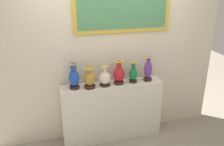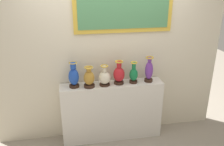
% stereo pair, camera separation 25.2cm
% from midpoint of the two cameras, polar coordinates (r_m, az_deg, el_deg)
% --- Properties ---
extents(ground_plane, '(9.56, 9.56, 0.00)m').
position_cam_midpoint_polar(ground_plane, '(4.10, -1.82, -14.71)').
color(ground_plane, gray).
extents(display_shelf, '(1.56, 0.29, 0.94)m').
position_cam_midpoint_polar(display_shelf, '(3.84, -1.90, -9.03)').
color(display_shelf, silver).
rests_on(display_shelf, ground_plane).
extents(back_wall, '(3.56, 0.14, 3.09)m').
position_cam_midpoint_polar(back_wall, '(3.61, -2.75, 7.75)').
color(back_wall, beige).
rests_on(back_wall, ground_plane).
extents(vase_sapphire, '(0.15, 0.15, 0.38)m').
position_cam_midpoint_polar(vase_sapphire, '(3.48, -11.07, -1.11)').
color(vase_sapphire, '#382319').
rests_on(vase_sapphire, display_shelf).
extents(vase_ochre, '(0.16, 0.16, 0.31)m').
position_cam_midpoint_polar(vase_ochre, '(3.47, -7.42, -1.44)').
color(vase_ochre, '#382319').
rests_on(vase_ochre, display_shelf).
extents(vase_ivory, '(0.18, 0.18, 0.31)m').
position_cam_midpoint_polar(vase_ivory, '(3.52, -3.77, -1.17)').
color(vase_ivory, '#382319').
rests_on(vase_ivory, display_shelf).
extents(vase_crimson, '(0.17, 0.17, 0.36)m').
position_cam_midpoint_polar(vase_crimson, '(3.57, -0.37, -0.25)').
color(vase_crimson, '#382319').
rests_on(vase_crimson, display_shelf).
extents(vase_emerald, '(0.13, 0.13, 0.33)m').
position_cam_midpoint_polar(vase_emerald, '(3.63, 3.08, -0.16)').
color(vase_emerald, '#382319').
rests_on(vase_emerald, display_shelf).
extents(vase_violet, '(0.13, 0.13, 0.40)m').
position_cam_midpoint_polar(vase_violet, '(3.70, 6.63, 0.83)').
color(vase_violet, '#382319').
rests_on(vase_violet, display_shelf).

